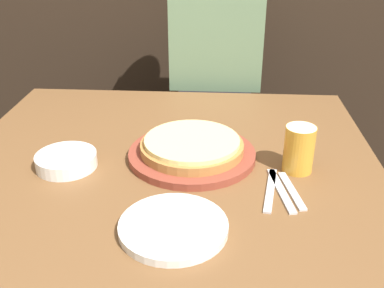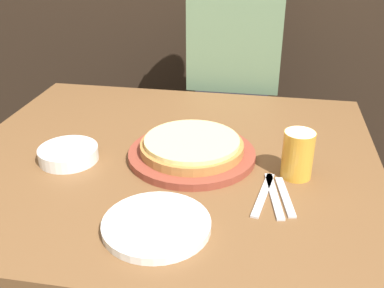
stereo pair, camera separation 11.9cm
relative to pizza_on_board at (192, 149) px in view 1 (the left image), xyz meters
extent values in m
cube|color=brown|center=(-0.07, 0.00, -0.40)|extent=(1.13, 1.01, 0.74)
cylinder|color=brown|center=(0.00, 0.00, -0.01)|extent=(0.34, 0.34, 0.02)
cylinder|color=#A87038|center=(0.00, 0.00, 0.01)|extent=(0.28, 0.28, 0.02)
cylinder|color=#EAD184|center=(0.00, 0.00, 0.03)|extent=(0.25, 0.25, 0.01)
cylinder|color=gold|center=(0.27, -0.05, 0.04)|extent=(0.08, 0.08, 0.12)
cylinder|color=white|center=(0.27, -0.05, 0.09)|extent=(0.07, 0.07, 0.01)
cylinder|color=silver|center=(-0.02, -0.32, -0.02)|extent=(0.23, 0.23, 0.02)
cylinder|color=silver|center=(-0.32, -0.07, -0.01)|extent=(0.16, 0.16, 0.04)
cube|color=silver|center=(0.20, -0.15, -0.02)|extent=(0.05, 0.19, 0.00)
cube|color=silver|center=(0.22, -0.15, -0.02)|extent=(0.05, 0.19, 0.00)
cube|color=silver|center=(0.25, -0.15, -0.02)|extent=(0.05, 0.16, 0.00)
cube|color=#33333D|center=(0.05, 0.67, -0.41)|extent=(0.28, 0.20, 0.72)
cube|color=slate|center=(0.05, 0.67, 0.17)|extent=(0.35, 0.20, 0.42)
camera|label=1|loc=(0.07, -1.06, 0.55)|focal=42.00mm
camera|label=2|loc=(0.19, -1.05, 0.55)|focal=42.00mm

